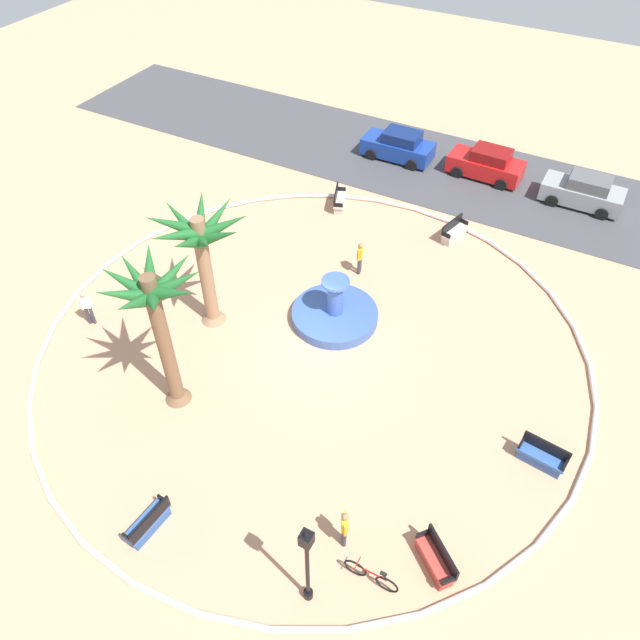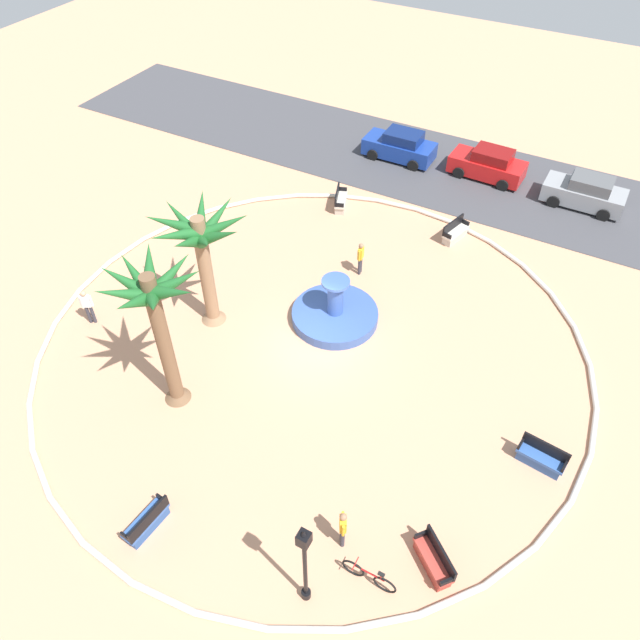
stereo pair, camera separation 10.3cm
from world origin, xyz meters
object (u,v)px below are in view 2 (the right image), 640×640
object	(u,v)px
bench_north	(340,201)
bench_southwest	(434,561)
bench_west	(147,522)
bench_southeast	(455,233)
parked_car_second	(488,165)
palm_tree_near_fountain	(155,307)
person_cyclist_helmet	(343,527)
parked_car_third	(585,193)
person_cyclist_photo	(87,305)
lamppost	(305,561)
palm_tree_by_curb	(201,244)
parked_car_leftmost	(400,146)
bench_east	(541,458)
fountain	(335,314)
bicycle_red_frame	(369,576)
person_pedestrian_stroll	(361,257)

from	to	relation	value
bench_north	bench_southwest	distance (m)	18.92
bench_west	bench_southeast	xyz separation A→B (m)	(3.24, 18.71, 0.00)
bench_north	parked_car_second	xyz separation A→B (m)	(5.70, 6.45, 0.43)
palm_tree_near_fountain	person_cyclist_helmet	distance (m)	8.94
person_cyclist_helmet	parked_car_third	bearing A→B (deg)	83.39
bench_southeast	person_cyclist_photo	bearing A→B (deg)	-131.55
bench_west	person_cyclist_photo	xyz separation A→B (m)	(-8.04, 5.99, 0.61)
bench_southwest	parked_car_third	xyz separation A→B (m)	(-0.12, 21.51, 0.43)
lamppost	bench_north	bearing A→B (deg)	114.50
palm_tree_by_curb	parked_car_leftmost	size ratio (longest dim) A/B	1.33
bench_east	person_cyclist_helmet	distance (m)	7.27
palm_tree_by_curb	fountain	bearing A→B (deg)	28.58
bench_southeast	bicycle_red_frame	xyz separation A→B (m)	(3.46, -16.94, 0.04)
bench_southeast	bicycle_red_frame	bearing A→B (deg)	-78.46
bench_southeast	lamppost	distance (m)	18.38
bicycle_red_frame	bench_west	bearing A→B (deg)	-165.19
palm_tree_by_curb	bench_north	world-z (taller)	palm_tree_by_curb
bench_west	lamppost	world-z (taller)	lamppost
bench_north	fountain	bearing A→B (deg)	-64.22
palm_tree_near_fountain	person_pedestrian_stroll	bearing A→B (deg)	74.06
person_cyclist_photo	person_pedestrian_stroll	xyz separation A→B (m)	(8.37, 8.23, -0.04)
bicycle_red_frame	person_pedestrian_stroll	distance (m)	13.99
person_cyclist_helmet	person_cyclist_photo	world-z (taller)	person_cyclist_photo
bench_north	parked_car_leftmost	xyz separation A→B (m)	(0.70, 6.00, 0.43)
fountain	person_cyclist_helmet	xyz separation A→B (m)	(4.72, -8.52, 0.64)
person_cyclist_helmet	parked_car_leftmost	world-z (taller)	person_cyclist_helmet
fountain	parked_car_third	world-z (taller)	fountain
bench_southwest	bench_east	bearing A→B (deg)	69.32
bench_southeast	parked_car_second	world-z (taller)	parked_car_second
palm_tree_by_curb	person_cyclist_photo	bearing A→B (deg)	-149.35
person_cyclist_helmet	person_cyclist_photo	distance (m)	13.96
bench_southeast	parked_car_leftmost	world-z (taller)	parked_car_leftmost
parked_car_leftmost	parked_car_third	xyz separation A→B (m)	(10.20, 0.14, 0.00)
fountain	bench_east	size ratio (longest dim) A/B	2.19
bicycle_red_frame	person_cyclist_helmet	size ratio (longest dim) A/B	1.02
bench_north	parked_car_third	distance (m)	12.52
palm_tree_near_fountain	bicycle_red_frame	xyz separation A→B (m)	(9.13, -2.75, -4.20)
bench_southeast	lamppost	size ratio (longest dim) A/B	0.43
palm_tree_by_curb	bicycle_red_frame	xyz separation A→B (m)	(10.42, -6.78, -3.56)
bench_southwest	bench_north	bearing A→B (deg)	125.64
lamppost	parked_car_leftmost	bearing A→B (deg)	107.35
palm_tree_near_fountain	parked_car_third	bearing A→B (deg)	62.47
lamppost	person_pedestrian_stroll	distance (m)	14.61
parked_car_third	fountain	bearing A→B (deg)	-118.11
person_pedestrian_stroll	parked_car_second	world-z (taller)	parked_car_second
person_cyclist_helmet	parked_car_leftmost	xyz separation A→B (m)	(-7.64, 22.01, -0.17)
bench_west	person_cyclist_photo	size ratio (longest dim) A/B	0.96
bench_west	bicycle_red_frame	bearing A→B (deg)	14.81
person_cyclist_photo	parked_car_leftmost	world-z (taller)	person_cyclist_photo
person_cyclist_photo	parked_car_leftmost	size ratio (longest dim) A/B	0.42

